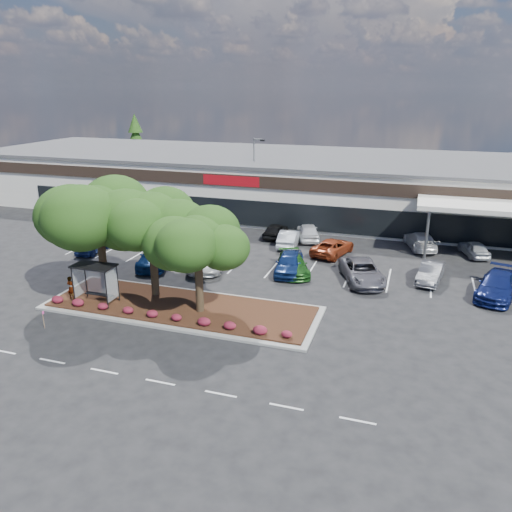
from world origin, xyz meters
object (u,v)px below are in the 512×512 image
(survey_stake, at_px, (43,317))
(car_1, at_px, (155,256))
(light_pole, at_px, (255,184))
(car_0, at_px, (93,244))

(survey_stake, height_order, car_1, car_1)
(light_pole, xyz_separation_m, car_1, (-2.87, -16.99, -3.01))
(car_0, bearing_deg, light_pole, 55.34)
(light_pole, xyz_separation_m, survey_stake, (-3.75, -29.00, -3.08))
(car_1, bearing_deg, light_pole, 65.89)
(survey_stake, xyz_separation_m, car_0, (-5.98, 13.39, -0.04))
(car_0, bearing_deg, car_1, -14.13)
(survey_stake, height_order, car_0, car_0)
(light_pole, relative_size, survey_stake, 7.63)
(light_pole, height_order, survey_stake, light_pole)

